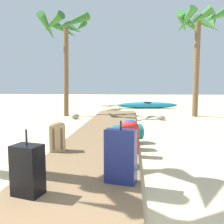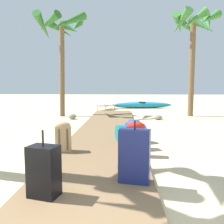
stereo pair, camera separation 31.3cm
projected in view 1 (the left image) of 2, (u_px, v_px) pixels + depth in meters
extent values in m
plane|color=#D1BA8C|center=(101.00, 143.00, 5.64)|extent=(60.00, 60.00, 0.00)
cube|color=brown|center=(106.00, 132.00, 6.71)|extent=(1.69, 10.86, 0.08)
cube|color=black|center=(28.00, 170.00, 2.76)|extent=(0.38, 0.31, 0.59)
cylinder|color=black|center=(26.00, 137.00, 2.72)|extent=(0.02, 0.02, 0.18)
cube|color=red|center=(130.00, 139.00, 4.54)|extent=(0.36, 0.25, 0.50)
ellipsoid|color=red|center=(130.00, 126.00, 4.51)|extent=(0.34, 0.24, 0.17)
cylinder|color=#5B110F|center=(125.00, 140.00, 4.45)|extent=(0.04, 0.04, 0.40)
cylinder|color=#5B110F|center=(134.00, 141.00, 4.42)|extent=(0.04, 0.04, 0.40)
cube|color=navy|center=(121.00, 156.00, 3.11)|extent=(0.43, 0.28, 0.70)
cylinder|color=black|center=(121.00, 125.00, 3.07)|extent=(0.02, 0.02, 0.12)
cylinder|color=#197A7F|center=(128.00, 132.00, 5.57)|extent=(0.75, 0.57, 0.36)
torus|color=black|center=(128.00, 123.00, 5.55)|extent=(0.16, 0.08, 0.16)
cube|color=tan|center=(58.00, 138.00, 4.63)|extent=(0.34, 0.26, 0.50)
ellipsoid|color=tan|center=(57.00, 125.00, 4.60)|extent=(0.32, 0.24, 0.15)
cylinder|color=brown|center=(53.00, 139.00, 4.53)|extent=(0.04, 0.04, 0.40)
cylinder|color=brown|center=(61.00, 139.00, 4.55)|extent=(0.04, 0.04, 0.40)
cube|color=#2847B7|center=(129.00, 134.00, 5.04)|extent=(0.36, 0.32, 0.48)
ellipsoid|color=#2847B7|center=(129.00, 123.00, 5.02)|extent=(0.34, 0.30, 0.15)
cylinder|color=navy|center=(127.00, 136.00, 4.91)|extent=(0.04, 0.04, 0.38)
cylinder|color=navy|center=(134.00, 135.00, 4.94)|extent=(0.04, 0.04, 0.38)
cylinder|color=brown|center=(196.00, 68.00, 10.21)|extent=(0.24, 0.25, 4.14)
cone|color=#387A33|center=(213.00, 21.00, 9.85)|extent=(0.56, 1.18, 0.97)
cone|color=#387A33|center=(207.00, 24.00, 10.39)|extent=(1.13, 1.20, 1.03)
cone|color=#387A33|center=(192.00, 26.00, 10.59)|extent=(1.19, 0.55, 1.03)
cone|color=#387A33|center=(183.00, 23.00, 10.28)|extent=(0.83, 1.30, 0.87)
cone|color=#387A33|center=(185.00, 21.00, 9.80)|extent=(0.82, 1.28, 1.01)
cone|color=#387A33|center=(199.00, 19.00, 9.46)|extent=(1.18, 0.59, 0.93)
cone|color=#387A33|center=(215.00, 17.00, 9.44)|extent=(1.30, 1.27, 0.89)
cylinder|color=brown|center=(66.00, 70.00, 10.56)|extent=(0.21, 0.48, 4.01)
cone|color=#2D6B28|center=(80.00, 26.00, 10.30)|extent=(0.36, 1.37, 0.90)
cone|color=#2D6B28|center=(74.00, 29.00, 10.76)|extent=(1.10, 0.87, 0.76)
cone|color=#2D6B28|center=(64.00, 30.00, 10.93)|extent=(1.27, 0.78, 0.87)
cone|color=#2D6B28|center=(48.00, 27.00, 10.47)|extent=(0.46, 1.58, 1.08)
cone|color=#2D6B28|center=(53.00, 23.00, 9.89)|extent=(1.25, 1.06, 0.79)
cone|color=#2D6B28|center=(72.00, 22.00, 9.68)|extent=(1.49, 1.20, 1.02)
cube|color=white|center=(111.00, 105.00, 13.33)|extent=(1.11, 1.52, 0.08)
cube|color=white|center=(106.00, 101.00, 12.77)|extent=(0.76, 0.72, 0.46)
cylinder|color=silver|center=(112.00, 107.00, 13.95)|extent=(0.04, 0.04, 0.22)
cylinder|color=silver|center=(119.00, 107.00, 13.72)|extent=(0.04, 0.04, 0.22)
cylinder|color=silver|center=(102.00, 108.00, 12.97)|extent=(0.04, 0.04, 0.22)
cylinder|color=silver|center=(110.00, 109.00, 12.74)|extent=(0.04, 0.04, 0.22)
ellipsoid|color=teal|center=(147.00, 105.00, 14.12)|extent=(3.59, 0.90, 0.37)
torus|color=black|center=(147.00, 102.00, 14.10)|extent=(0.54, 0.54, 0.05)
ellipsoid|color=gray|center=(75.00, 116.00, 9.64)|extent=(0.41, 0.40, 0.22)
ellipsoid|color=gray|center=(161.00, 118.00, 9.34)|extent=(0.38, 0.35, 0.19)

